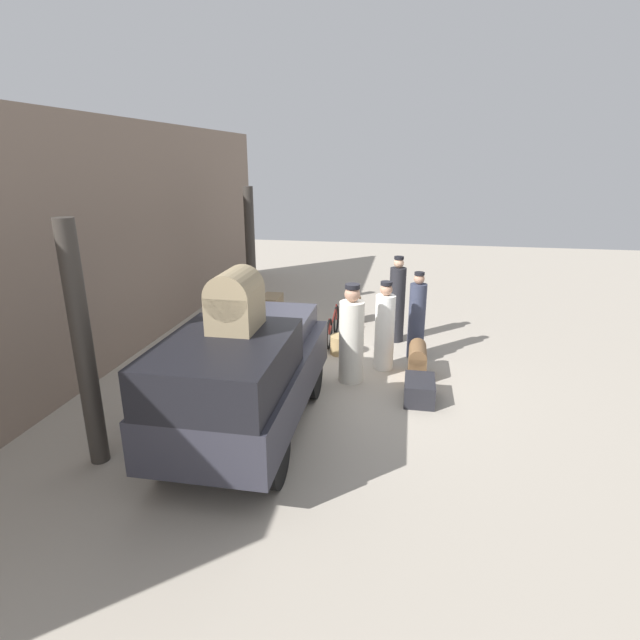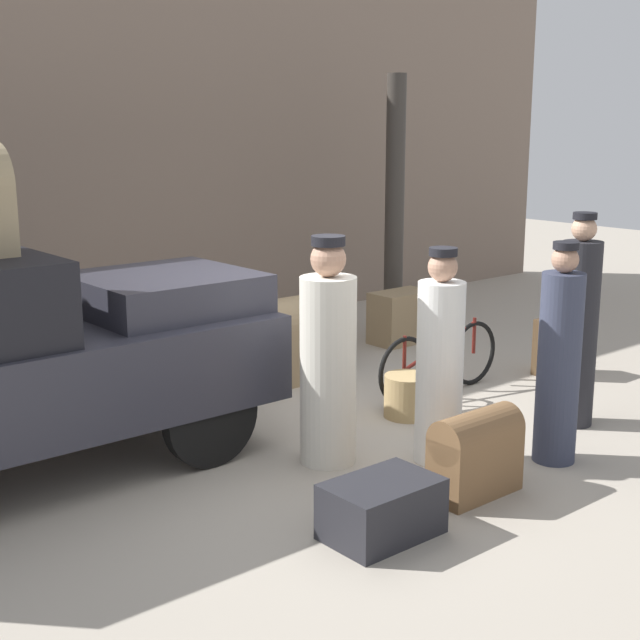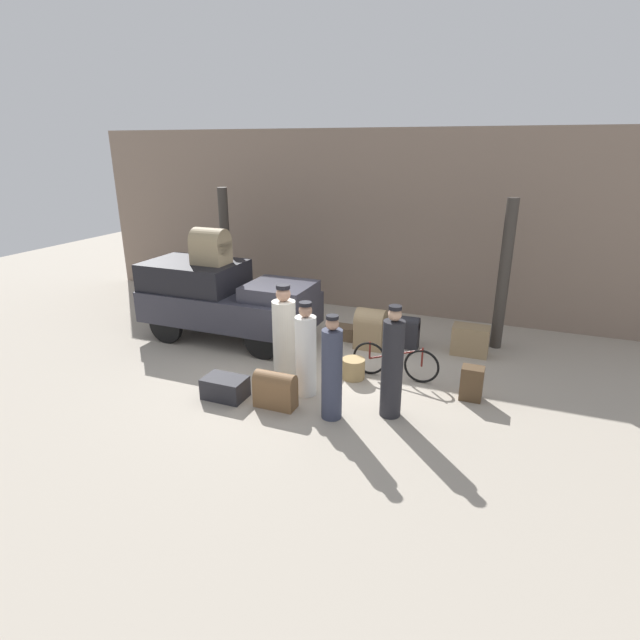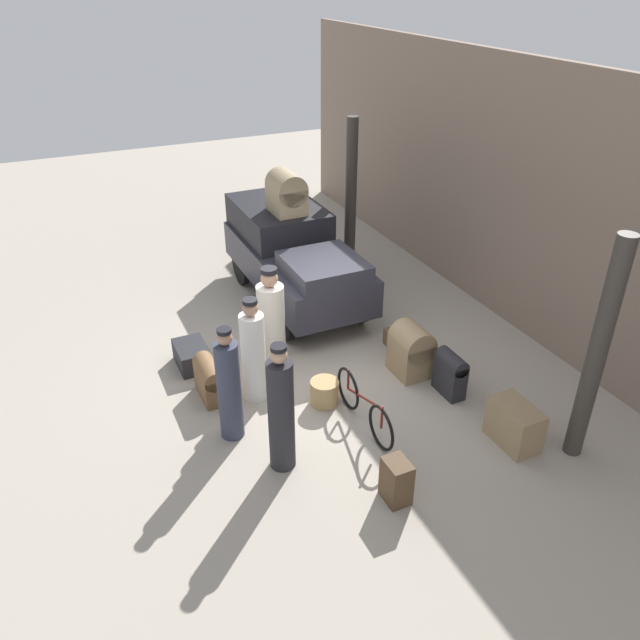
{
  "view_description": "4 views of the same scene",
  "coord_description": "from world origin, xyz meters",
  "px_view_note": "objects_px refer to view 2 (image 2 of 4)",
  "views": [
    {
      "loc": [
        -8.34,
        -1.33,
        3.77
      ],
      "look_at": [
        0.2,
        0.2,
        0.95
      ],
      "focal_mm": 28.0,
      "sensor_mm": 36.0,
      "label": 1
    },
    {
      "loc": [
        -4.5,
        -5.39,
        2.61
      ],
      "look_at": [
        0.2,
        0.2,
        0.95
      ],
      "focal_mm": 50.0,
      "sensor_mm": 36.0,
      "label": 2
    },
    {
      "loc": [
        3.54,
        -8.14,
        4.12
      ],
      "look_at": [
        0.2,
        0.2,
        0.95
      ],
      "focal_mm": 28.0,
      "sensor_mm": 36.0,
      "label": 3
    },
    {
      "loc": [
        7.76,
        -3.28,
        5.76
      ],
      "look_at": [
        0.2,
        0.2,
        0.95
      ],
      "focal_mm": 35.0,
      "sensor_mm": 36.0,
      "label": 4
    }
  ],
  "objects_px": {
    "trunk_large_brown": "(216,373)",
    "trunk_wicker_pale": "(476,451)",
    "suitcase_tan_flat": "(401,317)",
    "bicycle": "(440,361)",
    "trunk_barrel_dark": "(287,339)",
    "conductor_in_dark_uniform": "(328,362)",
    "wicker_basket": "(408,396)",
    "porter_standing_middle": "(440,365)",
    "porter_lifting_near_truck": "(559,362)",
    "suitcase_small_leather": "(554,347)",
    "suitcase_black_upright": "(382,509)",
    "trunk_umber_medium": "(324,330)",
    "porter_with_bicycle": "(578,328)"
  },
  "relations": [
    {
      "from": "wicker_basket",
      "to": "trunk_barrel_dark",
      "type": "distance_m",
      "value": 1.6
    },
    {
      "from": "trunk_wicker_pale",
      "to": "porter_with_bicycle",
      "type": "bearing_deg",
      "value": 13.76
    },
    {
      "from": "suitcase_tan_flat",
      "to": "trunk_wicker_pale",
      "type": "height_order",
      "value": "trunk_wicker_pale"
    },
    {
      "from": "wicker_basket",
      "to": "conductor_in_dark_uniform",
      "type": "relative_size",
      "value": 0.24
    },
    {
      "from": "wicker_basket",
      "to": "trunk_barrel_dark",
      "type": "relative_size",
      "value": 0.5
    },
    {
      "from": "suitcase_tan_flat",
      "to": "suitcase_black_upright",
      "type": "xyz_separation_m",
      "value": [
        -3.69,
        -3.5,
        -0.12
      ]
    },
    {
      "from": "bicycle",
      "to": "trunk_barrel_dark",
      "type": "xyz_separation_m",
      "value": [
        -0.85,
        1.31,
        0.1
      ]
    },
    {
      "from": "trunk_wicker_pale",
      "to": "suitcase_small_leather",
      "type": "bearing_deg",
      "value": 26.33
    },
    {
      "from": "suitcase_tan_flat",
      "to": "suitcase_small_leather",
      "type": "bearing_deg",
      "value": -83.3
    },
    {
      "from": "bicycle",
      "to": "suitcase_black_upright",
      "type": "xyz_separation_m",
      "value": [
        -2.52,
        -1.81,
        -0.15
      ]
    },
    {
      "from": "wicker_basket",
      "to": "trunk_large_brown",
      "type": "xyz_separation_m",
      "value": [
        -0.83,
        1.83,
        -0.04
      ]
    },
    {
      "from": "suitcase_small_leather",
      "to": "bicycle",
      "type": "bearing_deg",
      "value": 167.73
    },
    {
      "from": "suitcase_tan_flat",
      "to": "trunk_barrel_dark",
      "type": "relative_size",
      "value": 0.86
    },
    {
      "from": "suitcase_tan_flat",
      "to": "trunk_large_brown",
      "type": "xyz_separation_m",
      "value": [
        -2.72,
        -0.13,
        -0.16
      ]
    },
    {
      "from": "trunk_wicker_pale",
      "to": "trunk_large_brown",
      "type": "height_order",
      "value": "trunk_wicker_pale"
    },
    {
      "from": "trunk_wicker_pale",
      "to": "trunk_umber_medium",
      "type": "xyz_separation_m",
      "value": [
        1.43,
        3.33,
        0.05
      ]
    },
    {
      "from": "conductor_in_dark_uniform",
      "to": "suitcase_tan_flat",
      "type": "bearing_deg",
      "value": 36.53
    },
    {
      "from": "trunk_wicker_pale",
      "to": "trunk_large_brown",
      "type": "distance_m",
      "value": 3.34
    },
    {
      "from": "porter_standing_middle",
      "to": "trunk_wicker_pale",
      "type": "relative_size",
      "value": 2.41
    },
    {
      "from": "trunk_barrel_dark",
      "to": "suitcase_black_upright",
      "type": "xyz_separation_m",
      "value": [
        -1.67,
        -3.12,
        -0.25
      ]
    },
    {
      "from": "conductor_in_dark_uniform",
      "to": "trunk_large_brown",
      "type": "distance_m",
      "value": 2.31
    },
    {
      "from": "porter_standing_middle",
      "to": "suitcase_black_upright",
      "type": "relative_size",
      "value": 2.3
    },
    {
      "from": "trunk_large_brown",
      "to": "suitcase_black_upright",
      "type": "xyz_separation_m",
      "value": [
        -0.97,
        -3.37,
        0.04
      ]
    },
    {
      "from": "suitcase_small_leather",
      "to": "suitcase_black_upright",
      "type": "xyz_separation_m",
      "value": [
        -3.92,
        -1.51,
        -0.11
      ]
    },
    {
      "from": "wicker_basket",
      "to": "trunk_wicker_pale",
      "type": "xyz_separation_m",
      "value": [
        -0.86,
        -1.5,
        0.13
      ]
    },
    {
      "from": "porter_standing_middle",
      "to": "conductor_in_dark_uniform",
      "type": "distance_m",
      "value": 0.85
    },
    {
      "from": "porter_standing_middle",
      "to": "trunk_umber_medium",
      "type": "xyz_separation_m",
      "value": [
        1.15,
        2.71,
        -0.39
      ]
    },
    {
      "from": "porter_lifting_near_truck",
      "to": "suitcase_black_upright",
      "type": "relative_size",
      "value": 2.36
    },
    {
      "from": "trunk_umber_medium",
      "to": "suitcase_small_leather",
      "type": "xyz_separation_m",
      "value": [
        1.54,
        -1.86,
        -0.08
      ]
    },
    {
      "from": "trunk_umber_medium",
      "to": "porter_standing_middle",
      "type": "bearing_deg",
      "value": -112.95
    },
    {
      "from": "trunk_large_brown",
      "to": "trunk_wicker_pale",
      "type": "bearing_deg",
      "value": -90.47
    },
    {
      "from": "trunk_wicker_pale",
      "to": "trunk_barrel_dark",
      "type": "distance_m",
      "value": 3.17
    },
    {
      "from": "bicycle",
      "to": "porter_lifting_near_truck",
      "type": "relative_size",
      "value": 0.95
    },
    {
      "from": "conductor_in_dark_uniform",
      "to": "suitcase_tan_flat",
      "type": "distance_m",
      "value": 3.92
    },
    {
      "from": "porter_standing_middle",
      "to": "conductor_in_dark_uniform",
      "type": "bearing_deg",
      "value": 141.06
    },
    {
      "from": "bicycle",
      "to": "conductor_in_dark_uniform",
      "type": "height_order",
      "value": "conductor_in_dark_uniform"
    },
    {
      "from": "trunk_wicker_pale",
      "to": "trunk_large_brown",
      "type": "xyz_separation_m",
      "value": [
        0.03,
        3.33,
        -0.18
      ]
    },
    {
      "from": "porter_lifting_near_truck",
      "to": "suitcase_black_upright",
      "type": "height_order",
      "value": "porter_lifting_near_truck"
    },
    {
      "from": "trunk_umber_medium",
      "to": "trunk_barrel_dark",
      "type": "distance_m",
      "value": 0.76
    },
    {
      "from": "conductor_in_dark_uniform",
      "to": "trunk_wicker_pale",
      "type": "bearing_deg",
      "value": -71.86
    },
    {
      "from": "porter_standing_middle",
      "to": "porter_lifting_near_truck",
      "type": "distance_m",
      "value": 0.91
    },
    {
      "from": "porter_lifting_near_truck",
      "to": "suitcase_black_upright",
      "type": "bearing_deg",
      "value": -177.96
    },
    {
      "from": "bicycle",
      "to": "porter_with_bicycle",
      "type": "bearing_deg",
      "value": -79.26
    },
    {
      "from": "conductor_in_dark_uniform",
      "to": "trunk_barrel_dark",
      "type": "height_order",
      "value": "conductor_in_dark_uniform"
    },
    {
      "from": "suitcase_small_leather",
      "to": "trunk_large_brown",
      "type": "bearing_deg",
      "value": 147.77
    },
    {
      "from": "suitcase_tan_flat",
      "to": "suitcase_black_upright",
      "type": "relative_size",
      "value": 1.01
    },
    {
      "from": "conductor_in_dark_uniform",
      "to": "suitcase_small_leather",
      "type": "relative_size",
      "value": 2.99
    },
    {
      "from": "conductor_in_dark_uniform",
      "to": "porter_lifting_near_truck",
      "type": "bearing_deg",
      "value": -39.58
    },
    {
      "from": "porter_with_bicycle",
      "to": "porter_standing_middle",
      "type": "bearing_deg",
      "value": 173.66
    },
    {
      "from": "porter_lifting_near_truck",
      "to": "suitcase_tan_flat",
      "type": "relative_size",
      "value": 2.34
    }
  ]
}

